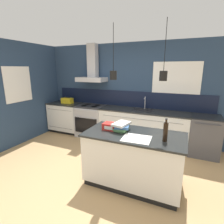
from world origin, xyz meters
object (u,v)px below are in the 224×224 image
(oven_range, at_px, (91,121))
(red_supply_box, at_px, (111,126))
(book_stack, at_px, (122,126))
(yellow_toolbox, at_px, (67,101))
(bottle_on_island, at_px, (165,132))
(dishwasher, at_px, (204,136))

(oven_range, xyz_separation_m, red_supply_box, (1.34, -1.62, 0.51))
(book_stack, distance_m, yellow_toolbox, 2.85)
(oven_range, relative_size, book_stack, 2.48)
(book_stack, bearing_deg, bottle_on_island, -12.65)
(red_supply_box, bearing_deg, book_stack, 7.56)
(bottle_on_island, bearing_deg, yellow_toolbox, 150.32)
(book_stack, xyz_separation_m, yellow_toolbox, (-2.36, 1.60, 0.01))
(oven_range, relative_size, dishwasher, 1.00)
(oven_range, distance_m, dishwasher, 2.95)
(dishwasher, bearing_deg, red_supply_box, -134.76)
(oven_range, bearing_deg, red_supply_box, -50.35)
(oven_range, bearing_deg, book_stack, -46.12)
(yellow_toolbox, bearing_deg, red_supply_box, -36.84)
(oven_range, xyz_separation_m, book_stack, (1.53, -1.59, 0.53))
(book_stack, height_order, red_supply_box, book_stack)
(dishwasher, bearing_deg, oven_range, -179.92)
(dishwasher, height_order, book_stack, book_stack)
(dishwasher, bearing_deg, yellow_toolbox, 180.00)
(dishwasher, bearing_deg, book_stack, -131.60)
(oven_range, relative_size, red_supply_box, 3.58)
(red_supply_box, relative_size, yellow_toolbox, 0.75)
(oven_range, bearing_deg, dishwasher, 0.08)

